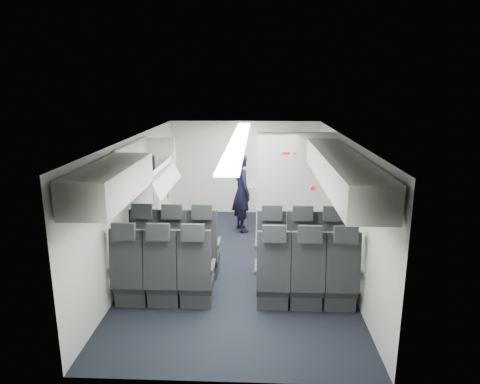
# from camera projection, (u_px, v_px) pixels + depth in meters

# --- Properties ---
(cabin_shell) EXTENTS (3.41, 6.01, 2.16)m
(cabin_shell) POSITION_uv_depth(u_px,v_px,m) (239.00, 200.00, 7.01)
(cabin_shell) COLOR black
(cabin_shell) RESTS_ON ground
(seat_row_front) EXTENTS (3.33, 0.56, 1.24)m
(seat_row_front) POSITION_uv_depth(u_px,v_px,m) (238.00, 253.00, 6.67)
(seat_row_front) COLOR black
(seat_row_front) RESTS_ON cabin_shell
(seat_row_mid) EXTENTS (3.33, 0.56, 1.24)m
(seat_row_mid) POSITION_uv_depth(u_px,v_px,m) (234.00, 278.00, 5.80)
(seat_row_mid) COLOR black
(seat_row_mid) RESTS_ON cabin_shell
(overhead_bin_left_rear) EXTENTS (0.53, 1.80, 0.40)m
(overhead_bin_left_rear) POSITION_uv_depth(u_px,v_px,m) (111.00, 182.00, 4.95)
(overhead_bin_left_rear) COLOR silver
(overhead_bin_left_rear) RESTS_ON cabin_shell
(overhead_bin_left_front_open) EXTENTS (0.64, 1.70, 0.72)m
(overhead_bin_left_front_open) POSITION_uv_depth(u_px,v_px,m) (146.00, 165.00, 6.67)
(overhead_bin_left_front_open) COLOR #9E9E93
(overhead_bin_left_front_open) RESTS_ON cabin_shell
(overhead_bin_right_rear) EXTENTS (0.53, 1.80, 0.40)m
(overhead_bin_right_rear) POSITION_uv_depth(u_px,v_px,m) (355.00, 185.00, 4.83)
(overhead_bin_right_rear) COLOR silver
(overhead_bin_right_rear) RESTS_ON cabin_shell
(overhead_bin_right_front) EXTENTS (0.53, 1.70, 0.40)m
(overhead_bin_right_front) POSITION_uv_depth(u_px,v_px,m) (330.00, 158.00, 6.53)
(overhead_bin_right_front) COLOR silver
(overhead_bin_right_front) RESTS_ON cabin_shell
(bulkhead_partition) EXTENTS (1.40, 0.15, 2.13)m
(bulkhead_partition) POSITION_uv_depth(u_px,v_px,m) (295.00, 191.00, 7.76)
(bulkhead_partition) COLOR silver
(bulkhead_partition) RESTS_ON cabin_shell
(galley_unit) EXTENTS (0.85, 0.52, 1.90)m
(galley_unit) POSITION_uv_depth(u_px,v_px,m) (286.00, 176.00, 9.65)
(galley_unit) COLOR #939399
(galley_unit) RESTS_ON cabin_shell
(boarding_door) EXTENTS (0.12, 1.27, 1.86)m
(boarding_door) POSITION_uv_depth(u_px,v_px,m) (161.00, 187.00, 8.62)
(boarding_door) COLOR silver
(boarding_door) RESTS_ON cabin_shell
(flight_attendant) EXTENTS (0.57, 0.69, 1.61)m
(flight_attendant) POSITION_uv_depth(u_px,v_px,m) (242.00, 193.00, 8.74)
(flight_attendant) COLOR black
(flight_attendant) RESTS_ON ground
(carry_on_bag) EXTENTS (0.39, 0.31, 0.21)m
(carry_on_bag) POSITION_uv_depth(u_px,v_px,m) (142.00, 164.00, 6.36)
(carry_on_bag) COLOR black
(carry_on_bag) RESTS_ON overhead_bin_left_front_open
(papers) EXTENTS (0.22, 0.05, 0.15)m
(papers) POSITION_uv_depth(u_px,v_px,m) (251.00, 184.00, 8.64)
(papers) COLOR white
(papers) RESTS_ON flight_attendant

